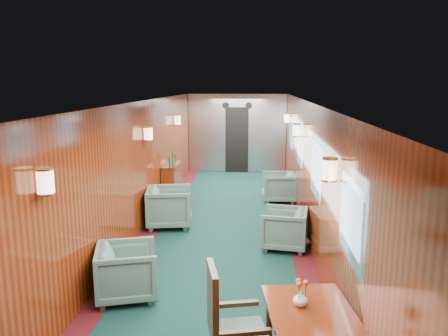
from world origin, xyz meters
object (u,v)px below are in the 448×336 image
object	(u,v)px
armchair_left_near	(127,271)
armchair_left_far	(169,207)
armchair_right_near	(284,229)
credenza	(172,182)
side_chair	(228,322)
dining_table	(311,325)
armchair_right_far	(278,187)

from	to	relation	value
armchair_left_near	armchair_left_far	xyz separation A→B (m)	(-0.02, 2.84, 0.04)
armchair_left_near	armchair_right_near	bearing A→B (deg)	-64.42
armchair_left_near	armchair_left_far	bearing A→B (deg)	-15.60
credenza	armchair_left_far	distance (m)	1.79
credenza	side_chair	bearing A→B (deg)	-74.52
dining_table	armchair_left_near	world-z (taller)	dining_table
armchair_right_far	credenza	bearing A→B (deg)	-87.59
armchair_left_near	armchair_left_far	distance (m)	2.84
side_chair	armchair_right_far	xyz separation A→B (m)	(0.75, 6.38, -0.29)
side_chair	armchair_right_far	bearing A→B (deg)	70.52
dining_table	armchair_right_near	size ratio (longest dim) A/B	1.53
credenza	armchair_left_near	size ratio (longest dim) A/B	1.53
armchair_left_far	side_chair	bearing A→B (deg)	-171.13
side_chair	armchair_left_near	bearing A→B (deg)	118.80
side_chair	armchair_left_near	xyz separation A→B (m)	(-1.40, 1.58, -0.28)
armchair_left_near	armchair_right_far	xyz separation A→B (m)	(2.15, 4.81, -0.01)
credenza	armchair_left_near	distance (m)	4.62
armchair_right_near	armchair_right_far	bearing A→B (deg)	-172.48
armchair_right_near	armchair_left_far	bearing A→B (deg)	-106.18
credenza	armchair_right_far	xyz separation A→B (m)	(2.46, 0.20, -0.12)
armchair_left_far	armchair_right_far	xyz separation A→B (m)	(2.17, 1.96, -0.05)
armchair_left_near	dining_table	bearing A→B (deg)	-143.28
armchair_left_far	armchair_right_near	bearing A→B (deg)	-123.52
credenza	armchair_right_far	bearing A→B (deg)	4.65
side_chair	dining_table	bearing A→B (deg)	-16.04
side_chair	armchair_left_far	world-z (taller)	side_chair
dining_table	armchair_right_far	xyz separation A→B (m)	(0.02, 6.42, -0.32)
armchair_right_near	armchair_right_far	world-z (taller)	armchair_right_far
dining_table	armchair_right_near	world-z (taller)	dining_table
dining_table	side_chair	distance (m)	0.73
armchair_right_far	side_chair	bearing A→B (deg)	-8.97
armchair_left_near	armchair_right_far	world-z (taller)	armchair_left_near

